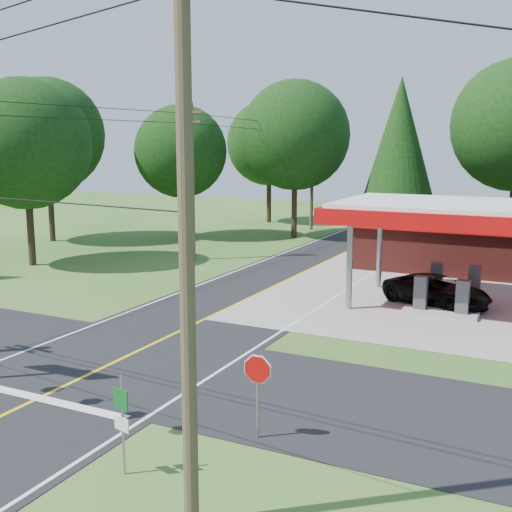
% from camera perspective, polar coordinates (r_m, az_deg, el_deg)
% --- Properties ---
extents(ground, '(120.00, 120.00, 0.00)m').
position_cam_1_polar(ground, '(23.15, -12.38, -9.21)').
color(ground, '#2E5E21').
rests_on(ground, ground).
extents(main_highway, '(8.00, 120.00, 0.02)m').
position_cam_1_polar(main_highway, '(23.15, -12.38, -9.19)').
color(main_highway, black).
rests_on(main_highway, ground).
extents(cross_road, '(70.00, 7.00, 0.02)m').
position_cam_1_polar(cross_road, '(23.15, -12.38, -9.17)').
color(cross_road, black).
rests_on(cross_road, ground).
extents(lane_center_yellow, '(0.15, 110.00, 0.00)m').
position_cam_1_polar(lane_center_yellow, '(23.14, -12.38, -9.15)').
color(lane_center_yellow, yellow).
rests_on(lane_center_yellow, main_highway).
extents(gas_canopy, '(10.60, 7.40, 4.88)m').
position_cam_1_polar(gas_canopy, '(30.50, 17.07, 3.47)').
color(gas_canopy, gray).
rests_on(gas_canopy, ground).
extents(convenience_store, '(16.40, 7.55, 3.80)m').
position_cam_1_polar(convenience_store, '(40.49, 20.63, 1.45)').
color(convenience_store, maroon).
rests_on(convenience_store, ground).
extents(utility_pole_near_right, '(1.80, 0.30, 11.50)m').
position_cam_1_polar(utility_pole_near_right, '(11.90, -6.22, 2.25)').
color(utility_pole_near_right, '#473828').
rests_on(utility_pole_near_right, ground).
extents(utility_pole_far_left, '(1.80, 0.30, 10.00)m').
position_cam_1_polar(utility_pole_far_left, '(41.27, -5.71, 6.80)').
color(utility_pole_far_left, '#473828').
rests_on(utility_pole_far_left, ground).
extents(utility_pole_north, '(0.30, 0.30, 9.50)m').
position_cam_1_polar(utility_pole_north, '(55.85, 4.99, 7.21)').
color(utility_pole_north, '#473828').
rests_on(utility_pole_north, ground).
extents(treeline_backdrop, '(70.27, 51.59, 13.30)m').
position_cam_1_polar(treeline_backdrop, '(42.96, 8.83, 9.91)').
color(treeline_backdrop, '#332316').
rests_on(treeline_backdrop, ground).
extents(suv_car, '(6.65, 6.65, 1.40)m').
position_cam_1_polar(suv_car, '(31.09, 15.80, -3.02)').
color(suv_car, black).
rests_on(suv_car, ground).
extents(octagonal_stop_sign, '(0.80, 0.10, 2.28)m').
position_cam_1_polar(octagonal_stop_sign, '(16.59, 0.12, -10.65)').
color(octagonal_stop_sign, gray).
rests_on(octagonal_stop_sign, ground).
extents(route_sign_post, '(0.48, 0.15, 2.40)m').
position_cam_1_polar(route_sign_post, '(15.31, -11.85, -13.75)').
color(route_sign_post, gray).
rests_on(route_sign_post, ground).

